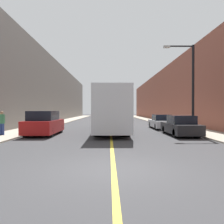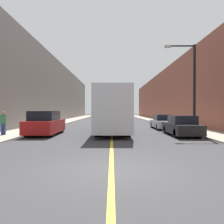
{
  "view_description": "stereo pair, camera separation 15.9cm",
  "coord_description": "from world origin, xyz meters",
  "px_view_note": "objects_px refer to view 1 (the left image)",
  "views": [
    {
      "loc": [
        -0.14,
        -6.83,
        1.87
      ],
      "look_at": [
        0.09,
        10.34,
        1.73
      ],
      "focal_mm": 35.0,
      "sensor_mm": 36.0,
      "label": 1
    },
    {
      "loc": [
        0.02,
        -6.84,
        1.87
      ],
      "look_at": [
        0.09,
        10.34,
        1.73
      ],
      "focal_mm": 35.0,
      "sensor_mm": 36.0,
      "label": 2
    }
  ],
  "objects_px": {
    "parked_suv_left": "(44,124)",
    "pedestrian": "(2,123)",
    "street_lamp_right": "(190,82)",
    "car_right_mid": "(161,122)",
    "car_right_near": "(180,126)",
    "bus": "(111,110)"
  },
  "relations": [
    {
      "from": "parked_suv_left",
      "to": "pedestrian",
      "type": "xyz_separation_m",
      "value": [
        -2.79,
        -0.78,
        0.14
      ]
    },
    {
      "from": "street_lamp_right",
      "to": "car_right_mid",
      "type": "bearing_deg",
      "value": 104.81
    },
    {
      "from": "car_right_near",
      "to": "car_right_mid",
      "type": "distance_m",
      "value": 5.7
    },
    {
      "from": "parked_suv_left",
      "to": "pedestrian",
      "type": "distance_m",
      "value": 2.9
    },
    {
      "from": "bus",
      "to": "pedestrian",
      "type": "distance_m",
      "value": 8.66
    },
    {
      "from": "bus",
      "to": "car_right_near",
      "type": "distance_m",
      "value": 6.09
    },
    {
      "from": "bus",
      "to": "car_right_mid",
      "type": "relative_size",
      "value": 2.67
    },
    {
      "from": "parked_suv_left",
      "to": "car_right_near",
      "type": "bearing_deg",
      "value": -2.13
    },
    {
      "from": "car_right_near",
      "to": "pedestrian",
      "type": "bearing_deg",
      "value": -178.22
    },
    {
      "from": "pedestrian",
      "to": "parked_suv_left",
      "type": "bearing_deg",
      "value": 15.64
    },
    {
      "from": "street_lamp_right",
      "to": "bus",
      "type": "bearing_deg",
      "value": 162.29
    },
    {
      "from": "bus",
      "to": "pedestrian",
      "type": "bearing_deg",
      "value": -155.94
    },
    {
      "from": "pedestrian",
      "to": "street_lamp_right",
      "type": "bearing_deg",
      "value": 6.14
    },
    {
      "from": "pedestrian",
      "to": "car_right_near",
      "type": "bearing_deg",
      "value": 1.78
    },
    {
      "from": "car_right_mid",
      "to": "street_lamp_right",
      "type": "distance_m",
      "value": 5.85
    },
    {
      "from": "street_lamp_right",
      "to": "parked_suv_left",
      "type": "bearing_deg",
      "value": -176.27
    },
    {
      "from": "bus",
      "to": "pedestrian",
      "type": "relative_size",
      "value": 6.93
    },
    {
      "from": "pedestrian",
      "to": "car_right_mid",
      "type": "bearing_deg",
      "value": 25.35
    },
    {
      "from": "car_right_mid",
      "to": "pedestrian",
      "type": "distance_m",
      "value": 14.27
    },
    {
      "from": "bus",
      "to": "street_lamp_right",
      "type": "distance_m",
      "value": 6.9
    },
    {
      "from": "car_right_near",
      "to": "car_right_mid",
      "type": "bearing_deg",
      "value": 90.63
    },
    {
      "from": "car_right_mid",
      "to": "parked_suv_left",
      "type": "bearing_deg",
      "value": -152.2
    }
  ]
}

